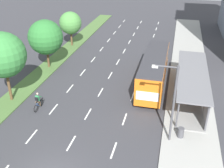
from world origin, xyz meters
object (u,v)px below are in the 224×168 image
(bus, at_px, (154,68))
(trash_bin, at_px, (181,132))
(bus_shelter, at_px, (195,83))
(streetlight, at_px, (172,100))
(cyclist, at_px, (38,102))
(median_tree_third, at_px, (46,37))
(median_tree_second, at_px, (3,55))
(median_tree_fourth, at_px, (70,23))

(bus, xyz_separation_m, trash_bin, (3.20, -8.94, -1.49))
(bus_shelter, height_order, streetlight, streetlight)
(cyclist, distance_m, median_tree_third, 10.32)
(median_tree_second, relative_size, median_tree_third, 1.16)
(median_tree_second, bearing_deg, cyclist, -12.96)
(median_tree_second, height_order, streetlight, median_tree_second)
(median_tree_fourth, xyz_separation_m, streetlight, (15.78, -19.51, 0.29))
(bus, bearing_deg, median_tree_third, 173.40)
(bus_shelter, distance_m, median_tree_second, 18.67)
(median_tree_third, bearing_deg, streetlight, -35.34)
(bus_shelter, height_order, median_tree_second, median_tree_second)
(bus, xyz_separation_m, median_tree_fourth, (-13.61, 9.98, 1.53))
(median_tree_second, height_order, trash_bin, median_tree_second)
(median_tree_second, bearing_deg, bus, 26.85)
(bus, bearing_deg, median_tree_fourth, 143.74)
(cyclist, height_order, trash_bin, cyclist)
(streetlight, height_order, trash_bin, streetlight)
(bus, bearing_deg, streetlight, -77.18)
(median_tree_second, distance_m, streetlight, 15.99)
(bus, distance_m, median_tree_fourth, 16.95)
(bus, distance_m, trash_bin, 9.61)
(streetlight, bearing_deg, median_tree_third, 144.66)
(bus, distance_m, cyclist, 12.77)
(bus_shelter, relative_size, median_tree_third, 1.95)
(median_tree_second, relative_size, streetlight, 1.08)
(bus_shelter, bearing_deg, streetlight, -106.31)
(median_tree_third, relative_size, trash_bin, 7.11)
(bus_shelter, bearing_deg, bus, 151.62)
(median_tree_third, distance_m, streetlight, 19.17)
(cyclist, xyz_separation_m, median_tree_fourth, (-3.47, 17.64, 2.81))
(cyclist, distance_m, median_tree_second, 5.43)
(cyclist, xyz_separation_m, median_tree_third, (-3.32, 9.21, 3.24))
(median_tree_third, bearing_deg, cyclist, -70.18)
(median_tree_second, bearing_deg, streetlight, -9.59)
(median_tree_second, height_order, median_tree_third, median_tree_second)
(median_tree_second, xyz_separation_m, streetlight, (15.74, -2.66, -1.04))
(cyclist, height_order, streetlight, streetlight)
(bus, height_order, median_tree_second, median_tree_second)
(bus, height_order, trash_bin, bus)
(trash_bin, bearing_deg, bus_shelter, 80.75)
(bus, relative_size, median_tree_third, 1.87)
(median_tree_fourth, xyz_separation_m, trash_bin, (16.81, -18.92, -3.02))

